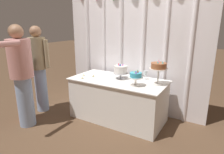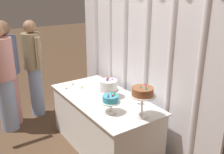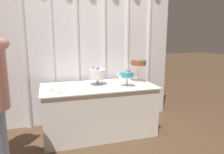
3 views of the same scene
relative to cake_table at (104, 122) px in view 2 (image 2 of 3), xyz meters
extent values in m
plane|color=brown|center=(0.00, -0.10, -0.37)|extent=(24.00, 24.00, 0.00)
cube|color=white|center=(0.00, 0.55, 0.87)|extent=(2.86, 0.04, 2.48)
cylinder|color=white|center=(-1.05, 0.52, 0.87)|extent=(0.10, 0.10, 2.48)
cylinder|color=white|center=(-0.62, 0.52, 0.87)|extent=(0.06, 0.06, 2.48)
cylinder|color=white|center=(-0.23, 0.52, 0.87)|extent=(0.09, 0.09, 2.48)
cylinder|color=white|center=(0.23, 0.52, 0.87)|extent=(0.08, 0.08, 2.48)
cylinder|color=white|center=(0.65, 0.52, 0.87)|extent=(0.07, 0.07, 2.48)
cylinder|color=white|center=(1.06, 0.52, 0.87)|extent=(0.07, 0.07, 2.48)
cube|color=white|center=(0.00, 0.00, -0.01)|extent=(1.63, 0.78, 0.73)
cube|color=white|center=(0.00, 0.00, 0.37)|extent=(1.68, 0.83, 0.01)
cylinder|color=#B2B2B7|center=(0.01, 0.08, 0.38)|extent=(0.15, 0.15, 0.01)
cylinder|color=#B2B2B7|center=(0.01, 0.08, 0.43)|extent=(0.03, 0.03, 0.08)
cylinder|color=#B2B2B7|center=(0.01, 0.08, 0.47)|extent=(0.27, 0.27, 0.01)
cylinder|color=white|center=(0.01, 0.08, 0.54)|extent=(0.23, 0.23, 0.13)
cone|color=pink|center=(0.03, 0.08, 0.62)|extent=(0.02, 0.02, 0.03)
sphere|color=purple|center=(0.02, 0.12, 0.62)|extent=(0.02, 0.02, 0.02)
cone|color=#DB333D|center=(-0.05, 0.11, 0.63)|extent=(0.03, 0.03, 0.04)
cone|color=pink|center=(-0.02, 0.06, 0.63)|extent=(0.03, 0.03, 0.04)
sphere|color=blue|center=(0.01, 0.06, 0.62)|extent=(0.03, 0.03, 0.03)
cylinder|color=silver|center=(0.40, -0.15, 0.38)|extent=(0.17, 0.17, 0.01)
cylinder|color=silver|center=(0.40, -0.15, 0.44)|extent=(0.03, 0.03, 0.12)
cylinder|color=silver|center=(0.40, -0.15, 0.51)|extent=(0.24, 0.24, 0.01)
cylinder|color=#3DB2D1|center=(0.40, -0.15, 0.55)|extent=(0.19, 0.19, 0.07)
sphere|color=#DB333D|center=(0.43, -0.15, 0.60)|extent=(0.02, 0.02, 0.02)
cone|color=green|center=(0.41, -0.11, 0.61)|extent=(0.03, 0.03, 0.04)
cone|color=#2DB2B7|center=(0.38, -0.13, 0.60)|extent=(0.02, 0.02, 0.03)
cone|color=yellow|center=(0.38, -0.17, 0.60)|extent=(0.02, 0.02, 0.03)
cone|color=purple|center=(0.42, -0.20, 0.61)|extent=(0.03, 0.03, 0.04)
cylinder|color=silver|center=(0.68, 0.09, 0.38)|extent=(0.17, 0.17, 0.01)
cylinder|color=silver|center=(0.68, 0.09, 0.51)|extent=(0.02, 0.02, 0.24)
cylinder|color=silver|center=(0.68, 0.09, 0.63)|extent=(0.30, 0.30, 0.01)
cylinder|color=#995633|center=(0.68, 0.09, 0.68)|extent=(0.24, 0.24, 0.09)
cone|color=#2DB2B7|center=(0.74, 0.08, 0.74)|extent=(0.03, 0.03, 0.04)
cone|color=pink|center=(0.66, 0.14, 0.75)|extent=(0.03, 0.03, 0.05)
cone|color=#2DB2B7|center=(0.67, 0.07, 0.74)|extent=(0.02, 0.02, 0.03)
cylinder|color=silver|center=(0.40, 0.25, 0.38)|extent=(0.06, 0.06, 0.00)
cylinder|color=silver|center=(0.40, 0.25, 0.41)|extent=(0.01, 0.01, 0.08)
cylinder|color=silver|center=(0.40, 0.25, 0.49)|extent=(0.06, 0.06, 0.08)
cylinder|color=beige|center=(-0.67, -0.13, 0.38)|extent=(0.04, 0.04, 0.02)
sphere|color=#F9CC4C|center=(-0.67, -0.13, 0.40)|extent=(0.01, 0.01, 0.01)
cylinder|color=beige|center=(-0.57, -0.28, 0.38)|extent=(0.04, 0.04, 0.02)
sphere|color=#F9CC4C|center=(-0.57, -0.28, 0.40)|extent=(0.01, 0.01, 0.01)
cylinder|color=beige|center=(-0.48, -0.08, 0.38)|extent=(0.05, 0.05, 0.02)
sphere|color=#F9CC4C|center=(-0.48, -0.08, 0.40)|extent=(0.01, 0.01, 0.01)
cylinder|color=#93ADD6|center=(-1.48, -0.45, 0.06)|extent=(0.27, 0.27, 0.86)
cylinder|color=#9E8966|center=(-1.48, -0.45, 0.78)|extent=(0.37, 0.37, 0.59)
sphere|color=#A37556|center=(-1.48, -0.45, 1.18)|extent=(0.21, 0.21, 0.21)
cube|color=#334284|center=(-1.48, -0.59, 0.81)|extent=(0.04, 0.02, 0.38)
cylinder|color=#9E8966|center=(-1.68, -0.49, 0.78)|extent=(0.08, 0.08, 0.52)
cylinder|color=#9E8966|center=(-1.28, -0.41, 0.78)|extent=(0.08, 0.08, 0.52)
cylinder|color=#D6938E|center=(-1.40, -0.89, 0.06)|extent=(0.32, 0.32, 0.88)
cylinder|color=#4C5675|center=(-1.40, -0.89, 0.79)|extent=(0.44, 0.44, 0.58)
sphere|color=#846047|center=(-1.40, -0.89, 1.20)|extent=(0.24, 0.24, 0.24)
cylinder|color=#4C5675|center=(-1.62, -0.84, 0.79)|extent=(0.08, 0.08, 0.51)
cylinder|color=#4C5675|center=(-1.18, -0.94, 0.79)|extent=(0.08, 0.08, 0.51)
cylinder|color=#93ADD6|center=(-1.23, -0.99, 0.05)|extent=(0.36, 0.36, 0.85)
cylinder|color=#D6938E|center=(-1.23, -0.99, 0.79)|extent=(0.50, 0.50, 0.61)
cylinder|color=#D6938E|center=(-1.43, -0.88, 0.78)|extent=(0.08, 0.08, 0.54)
camera|label=1|loc=(1.57, -2.85, 1.34)|focal=31.14mm
camera|label=2|loc=(2.63, -1.64, 1.77)|focal=40.65mm
camera|label=3|loc=(-0.71, -3.02, 1.13)|focal=34.26mm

